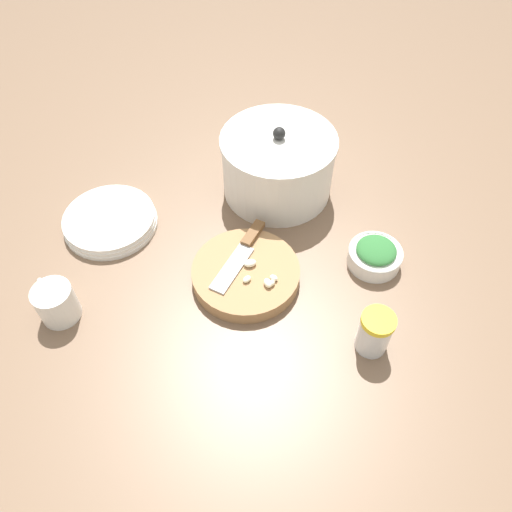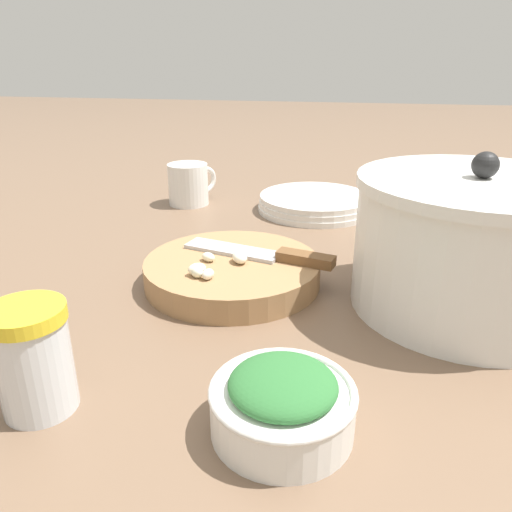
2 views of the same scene
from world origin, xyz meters
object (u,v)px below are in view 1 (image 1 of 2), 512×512
object	(u,v)px
garlic_cloves	(260,275)
herb_bowl	(375,255)
cutting_board	(246,274)
plate_stack	(110,221)
spice_jar	(375,332)
chef_knife	(244,251)
coffee_mug	(56,302)
stock_pot	(278,165)

from	to	relation	value
garlic_cloves	herb_bowl	world-z (taller)	herb_bowl
cutting_board	herb_bowl	size ratio (longest dim) A/B	1.95
plate_stack	garlic_cloves	bearing A→B (deg)	-13.89
spice_jar	plate_stack	xyz separation A→B (m)	(-0.60, 0.18, -0.03)
herb_bowl	chef_knife	bearing A→B (deg)	-167.63
garlic_cloves	coffee_mug	distance (m)	0.40
cutting_board	chef_knife	size ratio (longest dim) A/B	1.10
cutting_board	spice_jar	world-z (taller)	spice_jar
chef_knife	plate_stack	xyz separation A→B (m)	(-0.32, 0.04, -0.02)
chef_knife	garlic_cloves	bearing A→B (deg)	145.42
garlic_cloves	herb_bowl	bearing A→B (deg)	27.21
herb_bowl	plate_stack	xyz separation A→B (m)	(-0.59, -0.02, -0.01)
herb_bowl	plate_stack	world-z (taller)	herb_bowl
herb_bowl	garlic_cloves	bearing A→B (deg)	-152.79
chef_knife	spice_jar	bearing A→B (deg)	167.73
spice_jar	stock_pot	bearing A→B (deg)	124.18
spice_jar	plate_stack	size ratio (longest dim) A/B	0.44
cutting_board	garlic_cloves	distance (m)	0.04
stock_pot	spice_jar	bearing A→B (deg)	-55.82
garlic_cloves	spice_jar	bearing A→B (deg)	-20.40
cutting_board	herb_bowl	world-z (taller)	herb_bowl
cutting_board	stock_pot	world-z (taller)	stock_pot
coffee_mug	stock_pot	xyz separation A→B (m)	(0.34, 0.44, 0.04)
cutting_board	coffee_mug	distance (m)	0.37
coffee_mug	stock_pot	world-z (taller)	stock_pot
spice_jar	stock_pot	world-z (taller)	stock_pot
coffee_mug	stock_pot	distance (m)	0.56
coffee_mug	plate_stack	size ratio (longest dim) A/B	0.46
garlic_cloves	spice_jar	world-z (taller)	spice_jar
cutting_board	herb_bowl	distance (m)	0.27
cutting_board	plate_stack	xyz separation A→B (m)	(-0.33, 0.08, -0.00)
cutting_board	stock_pot	xyz separation A→B (m)	(0.01, 0.28, 0.06)
cutting_board	plate_stack	distance (m)	0.34
garlic_cloves	plate_stack	size ratio (longest dim) A/B	0.38
cutting_board	spice_jar	bearing A→B (deg)	-20.61
spice_jar	chef_knife	bearing A→B (deg)	153.21
cutting_board	coffee_mug	xyz separation A→B (m)	(-0.33, -0.17, 0.02)
plate_stack	spice_jar	bearing A→B (deg)	-16.47
spice_jar	cutting_board	bearing A→B (deg)	159.39
chef_knife	herb_bowl	size ratio (longest dim) A/B	1.78
plate_stack	stock_pot	bearing A→B (deg)	30.16
plate_stack	stock_pot	world-z (taller)	stock_pot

